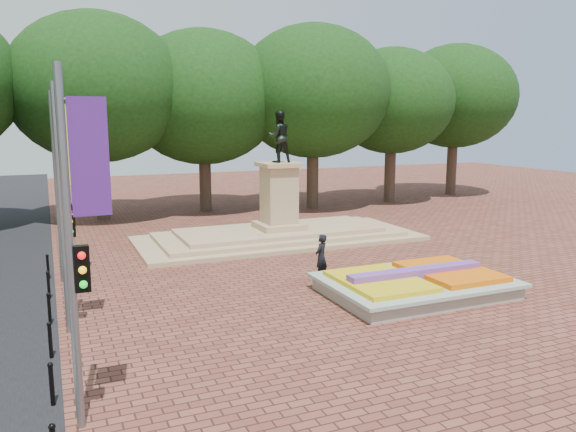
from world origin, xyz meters
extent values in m
plane|color=brown|center=(0.00, 0.00, 0.00)|extent=(90.00, 90.00, 0.00)
cube|color=gray|center=(1.00, -2.00, 0.23)|extent=(6.00, 4.00, 0.45)
cube|color=#A7B2A1|center=(1.00, -2.00, 0.50)|extent=(6.30, 4.30, 0.12)
cube|color=orange|center=(2.45, -2.00, 0.63)|extent=(2.60, 3.40, 0.22)
cube|color=yellow|center=(-0.45, -2.00, 0.62)|extent=(2.60, 3.40, 0.18)
cube|color=#613694|center=(1.00, -2.00, 0.72)|extent=(5.20, 0.55, 0.38)
cube|color=tan|center=(0.00, 8.00, 0.10)|extent=(14.00, 6.00, 0.20)
cube|color=tan|center=(0.00, 8.00, 0.30)|extent=(12.00, 5.00, 0.20)
cube|color=tan|center=(0.00, 8.00, 0.50)|extent=(10.00, 4.00, 0.20)
cube|color=tan|center=(0.00, 8.00, 0.75)|extent=(2.20, 2.20, 0.30)
cube|color=tan|center=(0.00, 8.00, 2.30)|extent=(1.50, 1.50, 2.80)
cube|color=tan|center=(0.00, 8.00, 3.80)|extent=(1.90, 1.90, 0.20)
imported|color=black|center=(0.00, 8.00, 5.15)|extent=(1.22, 0.95, 2.50)
cylinder|color=#38291E|center=(-8.00, 18.00, 2.00)|extent=(0.80, 0.80, 4.00)
ellipsoid|color=black|center=(-8.00, 18.00, 6.69)|extent=(8.80, 8.80, 7.48)
cylinder|color=#38291E|center=(-1.00, 18.00, 2.00)|extent=(0.80, 0.80, 4.00)
ellipsoid|color=black|center=(-1.00, 18.00, 6.69)|extent=(8.80, 8.80, 7.48)
cylinder|color=#38291E|center=(6.00, 18.00, 2.00)|extent=(0.80, 0.80, 4.00)
ellipsoid|color=black|center=(6.00, 18.00, 6.69)|extent=(8.80, 8.80, 7.48)
cylinder|color=#38291E|center=(13.00, 18.00, 2.00)|extent=(0.80, 0.80, 4.00)
ellipsoid|color=black|center=(13.00, 18.00, 6.69)|extent=(8.80, 8.80, 7.48)
cylinder|color=#38291E|center=(20.00, 18.00, 2.00)|extent=(0.80, 0.80, 4.00)
ellipsoid|color=black|center=(20.00, 18.00, 6.69)|extent=(8.80, 8.80, 7.48)
cylinder|color=slate|center=(-10.20, -6.50, 3.50)|extent=(0.16, 0.16, 7.00)
cube|color=#4D1C77|center=(-9.75, -6.50, 5.30)|extent=(0.70, 0.04, 2.20)
cylinder|color=slate|center=(-10.20, -1.00, 3.50)|extent=(0.16, 0.16, 7.00)
cube|color=#A4CF29|center=(-9.75, -1.00, 5.30)|extent=(0.70, 0.04, 2.20)
cylinder|color=slate|center=(-10.20, 4.50, 3.50)|extent=(0.16, 0.16, 7.00)
cube|color=#4D1C77|center=(-9.75, 4.50, 5.30)|extent=(0.70, 0.04, 2.20)
cube|color=black|center=(-10.00, -6.50, 3.20)|extent=(0.28, 0.18, 0.90)
cube|color=black|center=(-10.00, -1.00, 3.20)|extent=(0.28, 0.18, 0.90)
sphere|color=black|center=(-10.70, -8.00, 0.92)|extent=(0.12, 0.12, 0.12)
cylinder|color=black|center=(-10.70, -5.40, 0.45)|extent=(0.10, 0.10, 0.90)
sphere|color=black|center=(-10.70, -5.40, 0.92)|extent=(0.12, 0.12, 0.12)
cylinder|color=black|center=(-10.70, -2.80, 0.45)|extent=(0.10, 0.10, 0.90)
sphere|color=black|center=(-10.70, -2.80, 0.92)|extent=(0.12, 0.12, 0.12)
cylinder|color=black|center=(-10.70, -0.20, 0.45)|extent=(0.10, 0.10, 0.90)
sphere|color=black|center=(-10.70, -0.20, 0.92)|extent=(0.12, 0.12, 0.12)
cylinder|color=black|center=(-10.70, 2.40, 0.45)|extent=(0.10, 0.10, 0.90)
sphere|color=black|center=(-10.70, 2.40, 0.92)|extent=(0.12, 0.12, 0.12)
cylinder|color=black|center=(-10.70, 5.00, 0.45)|extent=(0.10, 0.10, 0.90)
sphere|color=black|center=(-10.70, 5.00, 0.92)|extent=(0.12, 0.12, 0.12)
imported|color=black|center=(-1.20, 0.92, 0.87)|extent=(0.76, 0.71, 1.74)
camera|label=1|loc=(-10.49, -17.49, 5.99)|focal=35.00mm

